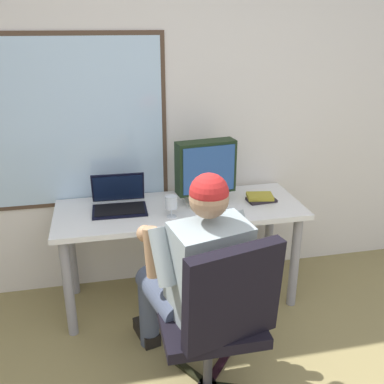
{
  "coord_description": "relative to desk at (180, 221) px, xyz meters",
  "views": [
    {
      "loc": [
        -0.49,
        -0.82,
        1.88
      ],
      "look_at": [
        -0.02,
        1.39,
        0.99
      ],
      "focal_mm": 41.0,
      "sensor_mm": 36.0,
      "label": 1
    }
  ],
  "objects": [
    {
      "name": "wall_rear",
      "position": [
        -0.02,
        0.36,
        0.81
      ],
      "size": [
        5.28,
        0.08,
        2.86
      ],
      "color": "silver",
      "rests_on": "ground"
    },
    {
      "name": "desk",
      "position": [
        0.0,
        0.0,
        0.0
      ],
      "size": [
        1.64,
        0.61,
        0.72
      ],
      "color": "gray",
      "rests_on": "ground"
    },
    {
      "name": "office_chair",
      "position": [
        0.01,
        -0.95,
        -0.06
      ],
      "size": [
        0.59,
        0.59,
        0.97
      ],
      "color": "black",
      "rests_on": "ground"
    },
    {
      "name": "person_seated",
      "position": [
        -0.05,
        -0.69,
        0.03
      ],
      "size": [
        0.63,
        0.83,
        1.23
      ],
      "color": "#414A5F",
      "rests_on": "ground"
    },
    {
      "name": "crt_monitor",
      "position": [
        0.19,
        0.05,
        0.34
      ],
      "size": [
        0.41,
        0.25,
        0.43
      ],
      "color": "beige",
      "rests_on": "desk"
    },
    {
      "name": "laptop",
      "position": [
        -0.4,
        0.08,
        0.16
      ],
      "size": [
        0.36,
        0.29,
        0.22
      ],
      "color": "black",
      "rests_on": "desk"
    },
    {
      "name": "wine_glass",
      "position": [
        -0.08,
        -0.14,
        0.19
      ],
      "size": [
        0.08,
        0.08,
        0.14
      ],
      "color": "silver",
      "rests_on": "desk"
    },
    {
      "name": "book_stack",
      "position": [
        0.56,
        -0.0,
        0.12
      ],
      "size": [
        0.2,
        0.16,
        0.04
      ],
      "color": "black",
      "rests_on": "desk"
    }
  ]
}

